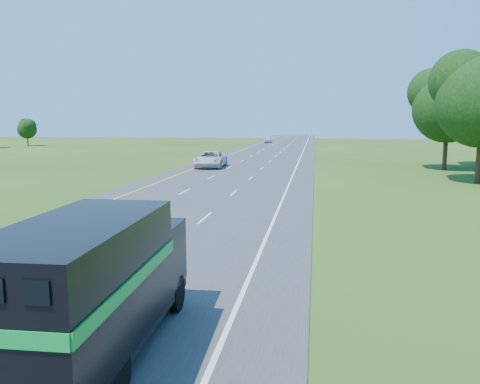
# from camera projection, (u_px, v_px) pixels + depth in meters

# --- Properties ---
(road) EXTENTS (15.00, 260.00, 0.04)m
(road) POSITION_uv_depth(u_px,v_px,m) (236.00, 174.00, 45.65)
(road) COLOR #38383A
(road) RESTS_ON ground
(lane_markings) EXTENTS (11.15, 260.00, 0.01)m
(lane_markings) POSITION_uv_depth(u_px,v_px,m) (236.00, 174.00, 45.64)
(lane_markings) COLOR yellow
(lane_markings) RESTS_ON road
(horse_truck) EXTENTS (2.49, 7.27, 3.18)m
(horse_truck) POSITION_uv_depth(u_px,v_px,m) (94.00, 286.00, 9.72)
(horse_truck) COLOR black
(horse_truck) RESTS_ON road
(white_suv) EXTENTS (3.35, 6.70, 1.82)m
(white_suv) POSITION_uv_depth(u_px,v_px,m) (211.00, 159.00, 52.20)
(white_suv) COLOR silver
(white_suv) RESTS_ON road
(far_car) EXTENTS (1.86, 4.19, 1.40)m
(far_car) POSITION_uv_depth(u_px,v_px,m) (268.00, 140.00, 112.14)
(far_car) COLOR silver
(far_car) RESTS_ON road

